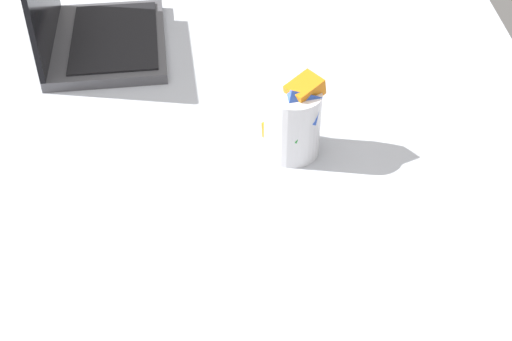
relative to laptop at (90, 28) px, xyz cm
name	(u,v)px	position (x,y,z in cm)	size (l,w,h in cm)	color
bed_mattress	(138,266)	(-51.72, -16.42, -13.41)	(180.00, 140.00, 18.00)	#B7BCC6
laptop	(90,28)	(0.00, 0.00, 0.00)	(36.26, 28.00, 23.00)	#4C4C51
snack_cup	(293,120)	(-34.16, -39.86, 1.63)	(9.91, 10.07, 13.53)	silver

